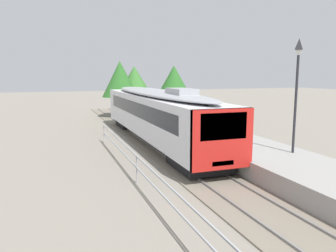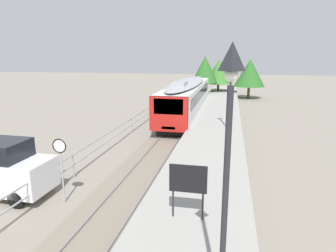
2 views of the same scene
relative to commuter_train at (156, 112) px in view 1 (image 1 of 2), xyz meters
The scene contains 8 objects.
ground_plane 7.69m from the commuter_train, 113.97° to the right, with size 160.00×160.00×0.00m, color gray.
track_rails 7.07m from the commuter_train, 90.00° to the right, with size 3.20×60.00×0.14m.
commuter_train is the anchor object (origin of this frame).
station_platform 7.68m from the commuter_train, 64.28° to the right, with size 3.90×60.00×0.90m, color #999691.
platform_lamp_mid_platform 9.77m from the commuter_train, 63.35° to the right, with size 0.34×0.34×5.35m.
tree_behind_carpark 15.98m from the commuter_train, 81.22° to the left, with size 4.28×4.28×5.54m.
tree_behind_station_far 16.37m from the commuter_train, 65.15° to the left, with size 4.36×4.36×5.63m.
tree_distant_left 14.40m from the commuter_train, 87.98° to the left, with size 3.86×3.86×6.04m.
Camera 1 is at (-6.62, 7.71, 4.62)m, focal length 35.35 mm.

